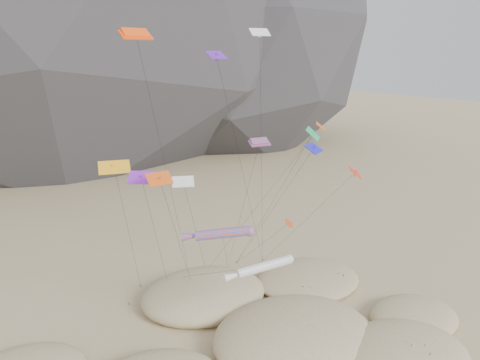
# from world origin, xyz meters

# --- Properties ---
(dunes) EXTENTS (47.65, 39.91, 4.25)m
(dunes) POSITION_xyz_m (-1.05, 4.91, 0.74)
(dunes) COLOR #CCB789
(dunes) RESTS_ON ground
(kite_stakes) EXTENTS (19.92, 4.93, 0.30)m
(kite_stakes) POSITION_xyz_m (2.32, 22.33, 0.15)
(kite_stakes) COLOR #3F2D1E
(kite_stakes) RESTS_ON ground
(rainbow_tube_kite) EXTENTS (11.31, 14.18, 12.00)m
(rainbow_tube_kite) POSITION_xyz_m (-2.19, 10.01, 11.22)
(rainbow_tube_kite) COLOR #FF4C1A
(rainbow_tube_kite) RESTS_ON ground
(white_tube_kite) EXTENTS (7.15, 19.27, 9.24)m
(white_tube_kite) POSITION_xyz_m (0.25, 6.67, 8.52)
(white_tube_kite) COLOR silver
(white_tube_kite) RESTS_ON ground
(orange_parafoil) EXTENTS (11.33, 13.32, 29.71)m
(orange_parafoil) POSITION_xyz_m (-7.85, 13.98, 28.82)
(orange_parafoil) COLOR #FF490D
(orange_parafoil) RESTS_ON ground
(multi_parafoil) EXTENTS (4.68, 12.91, 19.03)m
(multi_parafoil) POSITION_xyz_m (5.11, 14.48, 18.36)
(multi_parafoil) COLOR #FF1A2C
(multi_parafoil) RESTS_ON ground
(delta_kites) EXTENTS (27.31, 18.57, 30.00)m
(delta_kites) POSITION_xyz_m (1.87, 11.48, 18.55)
(delta_kites) COLOR red
(delta_kites) RESTS_ON ground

